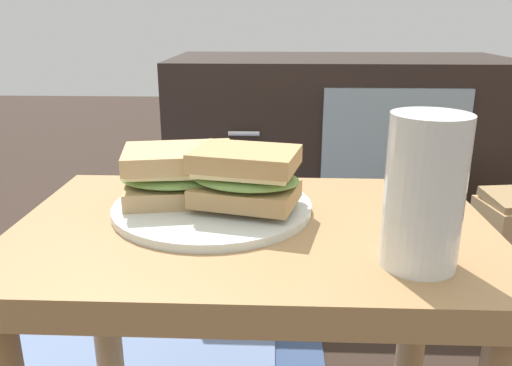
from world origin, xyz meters
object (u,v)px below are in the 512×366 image
(plate, at_px, (213,207))
(sandwich_front, at_px, (180,174))
(sandwich_back, at_px, (246,176))
(beer_glass, at_px, (424,196))
(tv_cabinet, at_px, (336,155))

(plate, xyz_separation_m, sandwich_front, (-0.04, 0.02, 0.04))
(plate, relative_size, sandwich_back, 1.65)
(sandwich_back, relative_size, beer_glass, 1.00)
(tv_cabinet, relative_size, beer_glass, 6.40)
(sandwich_back, bearing_deg, sandwich_front, 160.29)
(tv_cabinet, relative_size, sandwich_back, 6.40)
(tv_cabinet, bearing_deg, beer_glass, -92.23)
(beer_glass, bearing_deg, sandwich_front, 149.98)
(tv_cabinet, height_order, plate, tv_cabinet)
(beer_glass, bearing_deg, tv_cabinet, 87.77)
(tv_cabinet, xyz_separation_m, plate, (-0.26, -0.91, 0.17))
(tv_cabinet, height_order, sandwich_front, tv_cabinet)
(tv_cabinet, distance_m, plate, 0.96)
(tv_cabinet, bearing_deg, sandwich_front, -108.70)
(sandwich_front, height_order, sandwich_back, sandwich_back)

